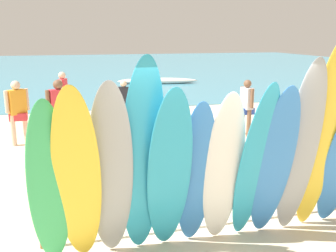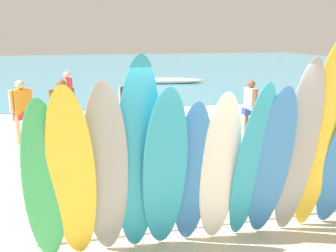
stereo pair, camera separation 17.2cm
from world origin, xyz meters
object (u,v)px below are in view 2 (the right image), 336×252
at_px(beachgoer_photographing, 250,104).
at_px(beachgoer_near_rack, 128,101).
at_px(surfboard_yellow_10, 320,141).
at_px(beachgoer_midbeach, 68,93).
at_px(beach_chair_blue, 303,144).
at_px(surfboard_yellow_1, 72,180).
at_px(beachgoer_strolling, 22,108).
at_px(surfboard_blue_8, 271,166).
at_px(surfboard_grey_2, 106,174).
at_px(distant_boat, 164,81).
at_px(surfboard_grey_9, 298,152).
at_px(surfboard_teal_3, 138,161).
at_px(beachgoer_by_water, 63,108).
at_px(surfboard_teal_4, 165,174).
at_px(surfboard_rack, 193,190).
at_px(surfboard_blue_5, 192,176).
at_px(surfboard_green_0, 44,186).
at_px(surfboard_teal_7, 251,166).
at_px(surfboard_white_6, 220,171).

distance_m(beachgoer_photographing, beachgoer_near_rack, 3.66).
distance_m(surfboard_yellow_10, beachgoer_midbeach, 8.99).
bearing_deg(beach_chair_blue, surfboard_yellow_1, -126.95).
bearing_deg(surfboard_yellow_10, beachgoer_midbeach, 118.91).
xyz_separation_m(beachgoer_strolling, beach_chair_blue, (6.39, -3.05, -0.55)).
xyz_separation_m(surfboard_blue_8, beachgoer_photographing, (2.24, 5.39, -0.21)).
bearing_deg(beach_chair_blue, beachgoer_photographing, 116.68).
relative_size(surfboard_grey_2, beachgoer_midbeach, 1.46).
relative_size(beachgoer_near_rack, distant_boat, 0.32).
relative_size(surfboard_grey_9, beachgoer_strolling, 1.56).
bearing_deg(surfboard_yellow_10, surfboard_yellow_1, -172.96).
distance_m(surfboard_teal_3, beachgoer_near_rack, 7.01).
xyz_separation_m(beachgoer_midbeach, beach_chair_blue, (5.26, -5.32, -0.54)).
relative_size(surfboard_yellow_10, beachgoer_by_water, 1.65).
distance_m(surfboard_teal_4, beach_chair_blue, 4.94).
bearing_deg(surfboard_blue_8, surfboard_rack, 149.30).
relative_size(surfboard_grey_2, beachgoer_near_rack, 1.63).
height_order(beachgoer_photographing, distant_boat, beachgoer_photographing).
bearing_deg(surfboard_blue_5, surfboard_yellow_1, -173.35).
bearing_deg(beachgoer_by_water, surfboard_grey_2, 75.87).
xyz_separation_m(surfboard_yellow_1, surfboard_grey_2, (0.40, 0.09, 0.01)).
bearing_deg(surfboard_blue_8, beachgoer_by_water, 122.39).
bearing_deg(surfboard_grey_9, surfboard_teal_4, -175.11).
distance_m(surfboard_grey_9, beachgoer_near_rack, 7.16).
distance_m(surfboard_green_0, surfboard_teal_4, 1.45).
distance_m(surfboard_blue_5, surfboard_teal_7, 0.80).
bearing_deg(surfboard_yellow_10, surfboard_rack, 166.59).
bearing_deg(surfboard_yellow_1, beachgoer_photographing, 53.13).
bearing_deg(surfboard_blue_5, distant_boat, 79.24).
height_order(surfboard_teal_3, surfboard_teal_7, surfboard_teal_3).
xyz_separation_m(surfboard_green_0, surfboard_blue_5, (1.84, 0.10, -0.07)).
xyz_separation_m(surfboard_grey_2, beach_chair_blue, (4.61, 2.92, -0.77)).
height_order(surfboard_yellow_1, surfboard_teal_7, surfboard_yellow_1).
distance_m(surfboard_blue_5, beachgoer_strolling, 6.57).
distance_m(surfboard_rack, surfboard_yellow_1, 1.90).
relative_size(surfboard_yellow_1, beachgoer_near_rack, 1.65).
bearing_deg(surfboard_teal_7, surfboard_grey_2, 173.70).
bearing_deg(beachgoer_strolling, surfboard_rack, 87.39).
relative_size(surfboard_white_6, surfboard_blue_8, 0.95).
height_order(surfboard_teal_3, beachgoer_by_water, surfboard_teal_3).
xyz_separation_m(surfboard_grey_9, distant_boat, (1.96, 17.23, -1.13)).
xyz_separation_m(surfboard_blue_8, beachgoer_by_water, (-2.89, 5.50, -0.13)).
bearing_deg(beachgoer_midbeach, beachgoer_near_rack, -111.77).
distance_m(surfboard_rack, surfboard_blue_5, 0.68).
bearing_deg(beach_chair_blue, beachgoer_midbeach, 156.75).
xyz_separation_m(surfboard_teal_4, beachgoer_strolling, (-2.50, 6.02, -0.18)).
height_order(surfboard_rack, surfboard_teal_4, surfboard_teal_4).
bearing_deg(beachgoer_by_water, beachgoer_midbeach, -112.86).
xyz_separation_m(surfboard_blue_5, beach_chair_blue, (3.49, 2.85, -0.61)).
distance_m(surfboard_teal_7, surfboard_yellow_10, 1.07).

